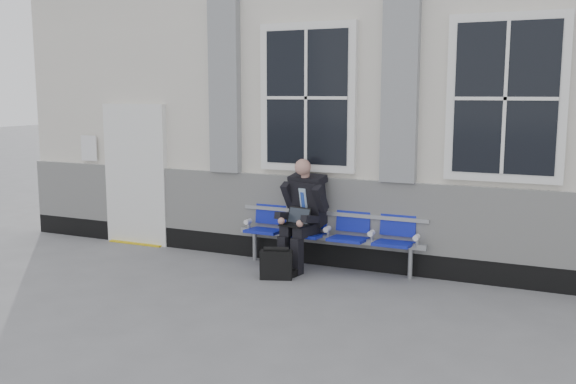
% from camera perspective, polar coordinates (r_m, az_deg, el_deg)
% --- Properties ---
extents(ground, '(70.00, 70.00, 0.00)m').
position_cam_1_polar(ground, '(6.94, 13.63, -10.94)').
color(ground, slate).
rests_on(ground, ground).
extents(station_building, '(14.40, 4.40, 4.49)m').
position_cam_1_polar(station_building, '(9.98, 17.90, 7.85)').
color(station_building, beige).
rests_on(station_building, ground).
extents(bench, '(2.60, 0.47, 0.91)m').
position_cam_1_polar(bench, '(8.49, 3.69, -3.20)').
color(bench, '#9EA0A3').
rests_on(bench, ground).
extents(businessman, '(0.63, 0.85, 1.47)m').
position_cam_1_polar(businessman, '(8.44, 1.34, -1.63)').
color(businessman, black).
rests_on(businessman, ground).
extents(briefcase, '(0.44, 0.30, 0.41)m').
position_cam_1_polar(briefcase, '(8.09, -1.06, -6.42)').
color(briefcase, black).
rests_on(briefcase, ground).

